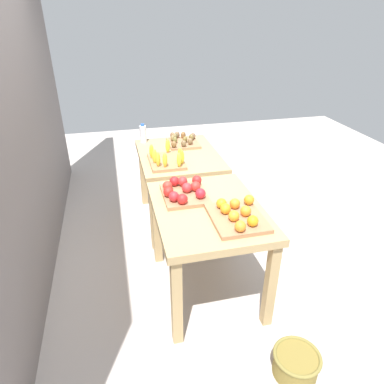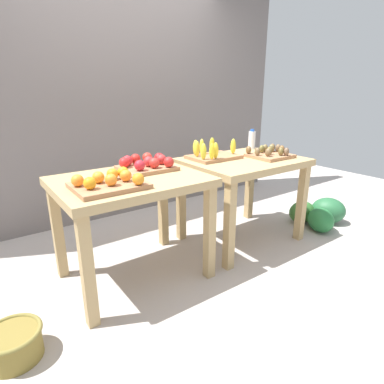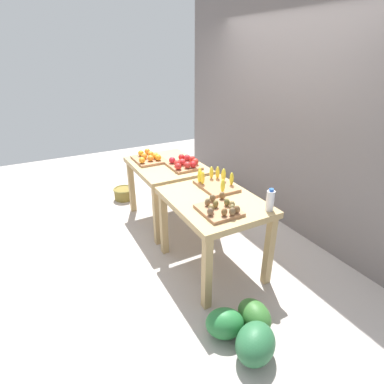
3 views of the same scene
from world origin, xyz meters
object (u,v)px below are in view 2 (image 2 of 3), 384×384
Objects in this scene: banana_crate at (212,154)px; kiwi_bin at (270,153)px; orange_bin at (109,182)px; wicker_basket at (14,344)px; water_bottle at (252,140)px; display_table_right at (243,171)px; display_table_left at (131,194)px; apple_bin at (147,164)px; watermelon_pile at (319,213)px.

kiwi_bin is (0.48, -0.26, -0.01)m from banana_crate.
orange_bin is at bearing -164.00° from banana_crate.
banana_crate reaches higher than wicker_basket.
banana_crate is 2.14× the size of water_bottle.
display_table_right is at bearing 159.55° from kiwi_bin.
water_bottle is at bearing 14.79° from orange_bin.
water_bottle reaches higher than wicker_basket.
kiwi_bin is at bearing -3.87° from display_table_left.
display_table_right is 0.93m from apple_bin.
watermelon_pile is at bearing -19.82° from banana_crate.
apple_bin is at bearing -172.69° from water_bottle.
banana_crate reaches higher than kiwi_bin.
display_table_left is 3.40× the size of wicker_basket.
display_table_left is at bearing 21.47° from wicker_basket.
kiwi_bin is (1.58, 0.06, -0.00)m from orange_bin.
apple_bin is 0.64× the size of watermelon_pile.
display_table_right is (1.12, 0.00, 0.00)m from display_table_left.
water_bottle is (1.54, 0.31, 0.22)m from display_table_left.
display_table_right is 5.02× the size of water_bottle.
apple_bin reaches higher than display_table_left.
wicker_basket is (-2.26, -0.26, -0.74)m from kiwi_bin.
kiwi_bin is (0.25, -0.09, 0.15)m from display_table_right.
wicker_basket is at bearing -163.87° from banana_crate.
kiwi_bin is at bearing -20.45° from display_table_right.
apple_bin is (0.21, 0.14, 0.16)m from display_table_left.
display_table_left is 1.59m from water_bottle.
banana_crate reaches higher than display_table_left.
banana_crate is at bearing -167.25° from water_bottle.
orange_bin is at bearing 177.40° from watermelon_pile.
watermelon_pile is at bearing 1.90° from wicker_basket.
wicker_basket is (-2.43, -0.66, -0.80)m from water_bottle.
display_table_right is at bearing -143.64° from water_bottle.
apple_bin is at bearing -178.18° from banana_crate.
apple_bin is at bearing 34.74° from orange_bin.
banana_crate is at bearing 16.13° from wicker_basket.
banana_crate is 0.68× the size of watermelon_pile.
orange_bin is 2.36m from watermelon_pile.
kiwi_bin is at bearing 6.51° from wicker_basket.
kiwi_bin reaches higher than display_table_right.
kiwi_bin is 0.45m from water_bottle.
orange_bin is 2.18× the size of water_bottle.
wicker_basket is at bearing -173.49° from kiwi_bin.
kiwi_bin is (1.16, -0.23, -0.01)m from apple_bin.
water_bottle is at bearing 7.31° from apple_bin.
apple_bin is 1.18m from kiwi_bin.
wicker_basket is (-2.93, -0.10, -0.03)m from watermelon_pile.
kiwi_bin reaches higher than display_table_left.
display_table_right is 0.57m from water_bottle.
orange_bin reaches higher than watermelon_pile.
display_table_right is 0.31m from kiwi_bin.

